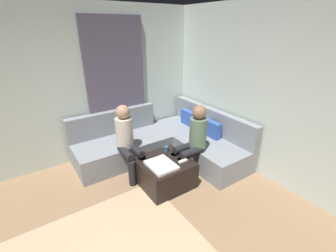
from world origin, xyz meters
The scene contains 10 objects.
wall_back centered at (0.00, 2.94, 1.35)m, with size 6.00×0.12×2.70m, color silver.
wall_left centered at (-2.94, 0.00, 1.35)m, with size 0.12×6.00×2.70m, color silver.
curtain_panel centered at (-2.84, 1.30, 1.25)m, with size 0.06×1.10×2.50m, color #595166.
sectional_couch centered at (-2.08, 1.88, 0.28)m, with size 2.10×2.55×0.87m.
ottoman centered at (-1.37, 1.39, 0.21)m, with size 0.76×0.76×0.42m, color black.
folded_blanket centered at (-1.27, 1.27, 0.44)m, with size 0.44×0.36×0.04m, color white.
coffee_mug centered at (-1.59, 1.57, 0.47)m, with size 0.08×0.08×0.10m, color #334C72.
game_remote centered at (-1.19, 1.61, 0.43)m, with size 0.05×0.15×0.02m, color white.
person_on_couch_back centered at (-1.35, 1.93, 0.66)m, with size 0.30×0.60×1.20m.
person_on_couch_side centered at (-1.93, 1.05, 0.66)m, with size 0.60×0.30×1.20m.
Camera 1 is at (1.16, -0.26, 2.32)m, focal length 24.56 mm.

